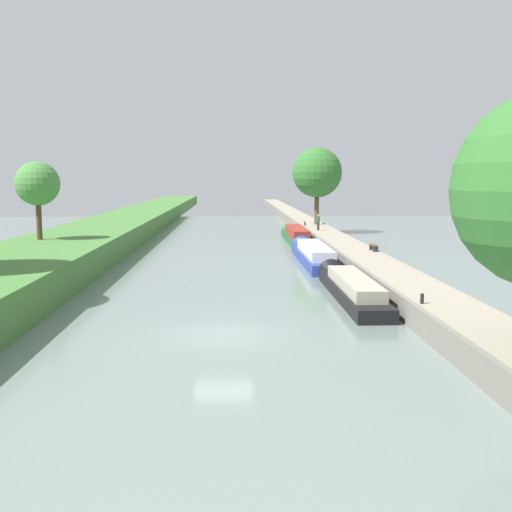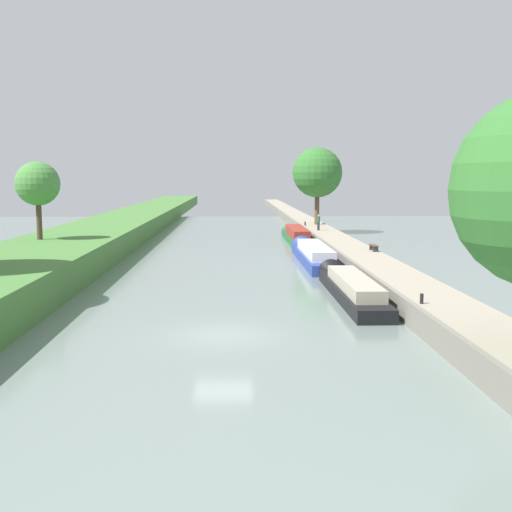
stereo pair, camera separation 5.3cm
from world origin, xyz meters
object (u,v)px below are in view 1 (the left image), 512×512
narrowboat_green (296,235)px  mooring_bollard_near (422,299)px  narrowboat_blue (313,254)px  person_walking (318,222)px  narrowboat_black (350,287)px  mooring_bollard_far (305,224)px  park_bench (374,246)px

narrowboat_green → mooring_bollard_near: (1.80, -37.35, 0.68)m
narrowboat_blue → person_walking: person_walking is taller
narrowboat_black → mooring_bollard_far: (1.80, 37.25, 0.78)m
narrowboat_blue → person_walking: (2.69, 16.44, 1.35)m
mooring_bollard_near → park_bench: 19.81m
narrowboat_blue → park_bench: size_ratio=10.18×
narrowboat_black → narrowboat_blue: bearing=90.9°
person_walking → park_bench: (1.67, -18.57, -0.53)m
narrowboat_green → mooring_bollard_near: 37.40m
park_bench → narrowboat_green: bearing=103.2°
person_walking → narrowboat_black: bearing=-94.6°
narrowboat_black → mooring_bollard_near: bearing=-76.4°
mooring_bollard_far → park_bench: 25.11m
narrowboat_black → narrowboat_blue: (-0.23, 14.38, 0.07)m
mooring_bollard_near → narrowboat_black: bearing=103.6°
narrowboat_black → narrowboat_green: bearing=90.0°
narrowboat_green → mooring_bollard_far: narrowboat_green is taller
person_walking → mooring_bollard_far: size_ratio=3.69×
narrowboat_black → narrowboat_green: 29.93m
narrowboat_black → narrowboat_green: (-0.00, 29.93, 0.09)m
park_bench → narrowboat_blue: bearing=154.0°
narrowboat_black → mooring_bollard_near: size_ratio=30.34×
narrowboat_blue → park_bench: park_bench is taller
narrowboat_black → mooring_bollard_far: mooring_bollard_far is taller
narrowboat_black → park_bench: park_bench is taller
park_bench → mooring_bollard_far: bearing=95.3°
narrowboat_green → mooring_bollard_far: (1.80, 7.32, 0.68)m
narrowboat_blue → mooring_bollard_near: (2.03, -21.80, 0.70)m
narrowboat_blue → narrowboat_green: 15.55m
narrowboat_green → mooring_bollard_near: bearing=-87.2°
narrowboat_black → mooring_bollard_far: bearing=87.2°
narrowboat_blue → narrowboat_black: bearing=-89.1°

